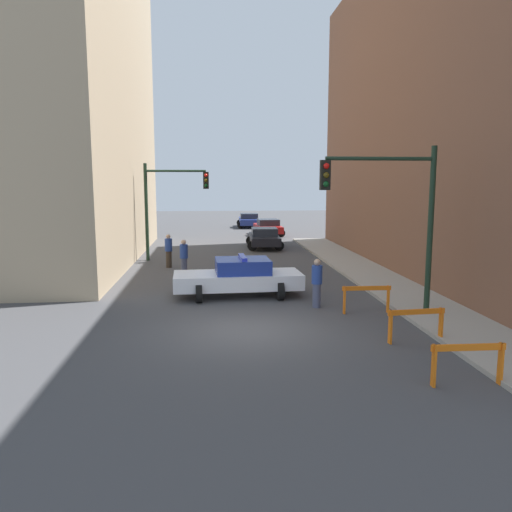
{
  "coord_description": "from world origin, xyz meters",
  "views": [
    {
      "loc": [
        -0.98,
        -13.78,
        4.21
      ],
      "look_at": [
        0.81,
        5.9,
        1.28
      ],
      "focal_mm": 35.0,
      "sensor_mm": 36.0,
      "label": 1
    }
  ],
  "objects_px": {
    "barrier_mid": "(416,320)",
    "pedestrian_crossing": "(184,257)",
    "parked_car_near": "(264,238)",
    "parked_car_far": "(249,220)",
    "traffic_light_far": "(167,197)",
    "barrier_back": "(366,295)",
    "pedestrian_sidewalk": "(317,282)",
    "traffic_light_near": "(395,204)",
    "police_car": "(239,277)",
    "barrier_front": "(468,357)",
    "parked_car_mid": "(268,227)",
    "pedestrian_corner": "(169,250)"
  },
  "relations": [
    {
      "from": "police_car",
      "to": "barrier_mid",
      "type": "height_order",
      "value": "police_car"
    },
    {
      "from": "pedestrian_sidewalk",
      "to": "barrier_back",
      "type": "height_order",
      "value": "pedestrian_sidewalk"
    },
    {
      "from": "parked_car_mid",
      "to": "police_car",
      "type": "bearing_deg",
      "value": -101.79
    },
    {
      "from": "pedestrian_crossing",
      "to": "parked_car_near",
      "type": "bearing_deg",
      "value": -175.36
    },
    {
      "from": "parked_car_mid",
      "to": "parked_car_far",
      "type": "relative_size",
      "value": 1.0
    },
    {
      "from": "barrier_back",
      "to": "parked_car_mid",
      "type": "bearing_deg",
      "value": 91.07
    },
    {
      "from": "traffic_light_near",
      "to": "police_car",
      "type": "distance_m",
      "value": 6.29
    },
    {
      "from": "barrier_mid",
      "to": "pedestrian_crossing",
      "type": "bearing_deg",
      "value": 123.23
    },
    {
      "from": "traffic_light_far",
      "to": "barrier_back",
      "type": "bearing_deg",
      "value": -58.36
    },
    {
      "from": "traffic_light_near",
      "to": "barrier_mid",
      "type": "xyz_separation_m",
      "value": [
        -0.34,
        -2.73,
        -2.91
      ]
    },
    {
      "from": "traffic_light_far",
      "to": "barrier_back",
      "type": "height_order",
      "value": "traffic_light_far"
    },
    {
      "from": "pedestrian_corner",
      "to": "barrier_back",
      "type": "xyz_separation_m",
      "value": [
        7.07,
        -9.45,
        -0.24
      ]
    },
    {
      "from": "barrier_mid",
      "to": "barrier_back",
      "type": "distance_m",
      "value": 3.03
    },
    {
      "from": "pedestrian_sidewalk",
      "to": "barrier_front",
      "type": "distance_m",
      "value": 6.99
    },
    {
      "from": "parked_car_near",
      "to": "barrier_mid",
      "type": "xyz_separation_m",
      "value": [
        1.94,
        -19.42,
        -0.06
      ]
    },
    {
      "from": "barrier_back",
      "to": "barrier_front",
      "type": "bearing_deg",
      "value": -87.06
    },
    {
      "from": "traffic_light_near",
      "to": "barrier_back",
      "type": "distance_m",
      "value": 3.02
    },
    {
      "from": "parked_car_far",
      "to": "pedestrian_corner",
      "type": "distance_m",
      "value": 22.68
    },
    {
      "from": "police_car",
      "to": "parked_car_far",
      "type": "bearing_deg",
      "value": -7.66
    },
    {
      "from": "traffic_light_near",
      "to": "parked_car_far",
      "type": "xyz_separation_m",
      "value": [
        -2.11,
        31.67,
        -2.86
      ]
    },
    {
      "from": "traffic_light_near",
      "to": "parked_car_mid",
      "type": "relative_size",
      "value": 1.19
    },
    {
      "from": "pedestrian_corner",
      "to": "barrier_front",
      "type": "xyz_separation_m",
      "value": [
        7.37,
        -15.31,
        -0.24
      ]
    },
    {
      "from": "parked_car_mid",
      "to": "pedestrian_corner",
      "type": "bearing_deg",
      "value": -116.97
    },
    {
      "from": "barrier_front",
      "to": "traffic_light_near",
      "type": "bearing_deg",
      "value": 85.57
    },
    {
      "from": "barrier_front",
      "to": "barrier_mid",
      "type": "distance_m",
      "value": 2.85
    },
    {
      "from": "traffic_light_far",
      "to": "barrier_mid",
      "type": "relative_size",
      "value": 3.25
    },
    {
      "from": "parked_car_near",
      "to": "pedestrian_crossing",
      "type": "distance_m",
      "value": 10.45
    },
    {
      "from": "police_car",
      "to": "barrier_back",
      "type": "bearing_deg",
      "value": -128.16
    },
    {
      "from": "police_car",
      "to": "pedestrian_sidewalk",
      "type": "distance_m",
      "value": 3.18
    },
    {
      "from": "pedestrian_sidewalk",
      "to": "barrier_mid",
      "type": "bearing_deg",
      "value": -147.45
    },
    {
      "from": "parked_car_near",
      "to": "parked_car_mid",
      "type": "distance_m",
      "value": 7.55
    },
    {
      "from": "traffic_light_near",
      "to": "traffic_light_far",
      "type": "relative_size",
      "value": 1.0
    },
    {
      "from": "barrier_front",
      "to": "parked_car_far",
      "type": "bearing_deg",
      "value": 92.57
    },
    {
      "from": "police_car",
      "to": "parked_car_near",
      "type": "relative_size",
      "value": 1.09
    },
    {
      "from": "parked_car_near",
      "to": "pedestrian_corner",
      "type": "bearing_deg",
      "value": -126.32
    },
    {
      "from": "traffic_light_near",
      "to": "police_car",
      "type": "bearing_deg",
      "value": 146.44
    },
    {
      "from": "traffic_light_far",
      "to": "barrier_back",
      "type": "distance_m",
      "value": 14.19
    },
    {
      "from": "parked_car_near",
      "to": "parked_car_far",
      "type": "bearing_deg",
      "value": 91.44
    },
    {
      "from": "barrier_front",
      "to": "barrier_mid",
      "type": "height_order",
      "value": "same"
    },
    {
      "from": "traffic_light_near",
      "to": "parked_car_near",
      "type": "distance_m",
      "value": 17.08
    },
    {
      "from": "pedestrian_sidewalk",
      "to": "barrier_mid",
      "type": "distance_m",
      "value": 4.33
    },
    {
      "from": "pedestrian_crossing",
      "to": "barrier_back",
      "type": "xyz_separation_m",
      "value": [
        6.2,
        -7.06,
        -0.24
      ]
    },
    {
      "from": "pedestrian_corner",
      "to": "barrier_back",
      "type": "height_order",
      "value": "pedestrian_corner"
    },
    {
      "from": "police_car",
      "to": "barrier_front",
      "type": "distance_m",
      "value": 9.68
    },
    {
      "from": "parked_car_near",
      "to": "barrier_front",
      "type": "bearing_deg",
      "value": -83.14
    },
    {
      "from": "pedestrian_crossing",
      "to": "police_car",
      "type": "bearing_deg",
      "value": 59.02
    },
    {
      "from": "parked_car_mid",
      "to": "pedestrian_sidewalk",
      "type": "xyz_separation_m",
      "value": [
        -0.99,
        -22.97,
        0.19
      ]
    },
    {
      "from": "barrier_front",
      "to": "parked_car_near",
      "type": "bearing_deg",
      "value": 94.75
    },
    {
      "from": "parked_car_mid",
      "to": "pedestrian_crossing",
      "type": "distance_m",
      "value": 17.79
    },
    {
      "from": "traffic_light_near",
      "to": "pedestrian_corner",
      "type": "xyz_separation_m",
      "value": [
        -7.81,
        9.73,
        -2.67
      ]
    }
  ]
}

